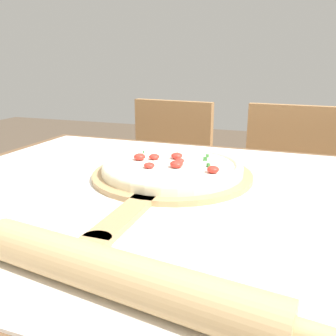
{
  "coord_description": "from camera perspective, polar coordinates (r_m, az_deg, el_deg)",
  "views": [
    {
      "loc": [
        0.25,
        -0.66,
        1.04
      ],
      "look_at": [
        -0.01,
        0.07,
        0.81
      ],
      "focal_mm": 38.0,
      "sensor_mm": 36.0,
      "label": 1
    }
  ],
  "objects": [
    {
      "name": "rolling_pin",
      "position": [
        0.43,
        -8.12,
        -16.58
      ],
      "size": [
        0.47,
        0.11,
        0.06
      ],
      "rotation": [
        0.0,
        0.0,
        -0.13
      ],
      "color": "tan",
      "rests_on": "towel_cloth"
    },
    {
      "name": "dining_table",
      "position": [
        0.8,
        -1.32,
        -12.18
      ],
      "size": [
        1.15,
        0.94,
        0.78
      ],
      "color": "brown",
      "rests_on": "ground_plane"
    },
    {
      "name": "chair_right",
      "position": [
        1.54,
        18.36,
        -4.73
      ],
      "size": [
        0.43,
        0.43,
        0.88
      ],
      "rotation": [
        0.0,
        0.0,
        -0.07
      ],
      "color": "#A37547",
      "rests_on": "ground_plane"
    },
    {
      "name": "chair_left",
      "position": [
        1.63,
        -0.6,
        -2.68
      ],
      "size": [
        0.44,
        0.44,
        0.88
      ],
      "rotation": [
        0.0,
        0.0,
        -0.11
      ],
      "color": "#A37547",
      "rests_on": "ground_plane"
    },
    {
      "name": "pizza",
      "position": [
        0.83,
        0.69,
        0.23
      ],
      "size": [
        0.33,
        0.33,
        0.04
      ],
      "color": "beige",
      "rests_on": "pizza_peel"
    },
    {
      "name": "towel_cloth",
      "position": [
        0.75,
        -1.38,
        -3.83
      ],
      "size": [
        1.07,
        0.86,
        0.0
      ],
      "color": "silver",
      "rests_on": "dining_table"
    },
    {
      "name": "pizza_peel",
      "position": [
        0.82,
        0.24,
        -1.42
      ],
      "size": [
        0.37,
        0.56,
        0.01
      ],
      "color": "tan",
      "rests_on": "towel_cloth"
    }
  ]
}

